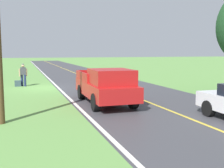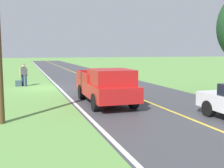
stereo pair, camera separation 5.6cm
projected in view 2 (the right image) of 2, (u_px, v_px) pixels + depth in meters
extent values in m
plane|color=#609347|center=(45.00, 88.00, 19.82)|extent=(200.00, 200.00, 0.00)
cube|color=#3D3D42|center=(106.00, 85.00, 21.28)|extent=(7.86, 120.00, 0.00)
cube|color=silver|center=(58.00, 87.00, 20.11)|extent=(0.16, 117.60, 0.00)
cube|color=gold|center=(106.00, 85.00, 21.28)|extent=(0.14, 117.60, 0.00)
cylinder|color=navy|center=(26.00, 81.00, 20.67)|extent=(0.18, 0.18, 0.88)
cylinder|color=navy|center=(23.00, 80.00, 20.82)|extent=(0.18, 0.18, 0.88)
cube|color=#3F3F47|center=(24.00, 71.00, 20.66)|extent=(0.40, 0.26, 0.58)
sphere|color=tan|center=(24.00, 66.00, 20.61)|extent=(0.23, 0.23, 0.23)
sphere|color=#4C564C|center=(24.00, 65.00, 20.60)|extent=(0.20, 0.20, 0.20)
cube|color=navy|center=(24.00, 70.00, 20.84)|extent=(0.32, 0.20, 0.44)
cylinder|color=tan|center=(27.00, 72.00, 20.73)|extent=(0.10, 0.10, 0.58)
cylinder|color=tan|center=(20.00, 72.00, 20.57)|extent=(0.10, 0.10, 0.58)
cube|color=#384C56|center=(18.00, 83.00, 20.59)|extent=(0.46, 0.20, 0.46)
cube|color=#B21919|center=(104.00, 89.00, 13.91)|extent=(2.09, 5.43, 0.70)
cube|color=#B21919|center=(111.00, 77.00, 12.70)|extent=(1.88, 2.19, 0.72)
cube|color=black|center=(111.00, 75.00, 12.69)|extent=(1.70, 1.32, 0.43)
cube|color=#B21919|center=(115.00, 75.00, 15.14)|extent=(0.15, 3.03, 0.45)
cube|color=#B21919|center=(82.00, 76.00, 14.59)|extent=(0.15, 3.03, 0.45)
cube|color=#B21919|center=(93.00, 74.00, 16.30)|extent=(1.84, 0.13, 0.45)
cylinder|color=black|center=(133.00, 100.00, 12.56)|extent=(0.31, 0.80, 0.80)
cylinder|color=black|center=(96.00, 102.00, 12.03)|extent=(0.31, 0.80, 0.80)
cylinder|color=black|center=(112.00, 90.00, 15.69)|extent=(0.31, 0.80, 0.80)
cylinder|color=black|center=(82.00, 92.00, 15.16)|extent=(0.31, 0.80, 0.80)
cylinder|color=black|center=(209.00, 108.00, 11.05)|extent=(0.25, 0.67, 0.66)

